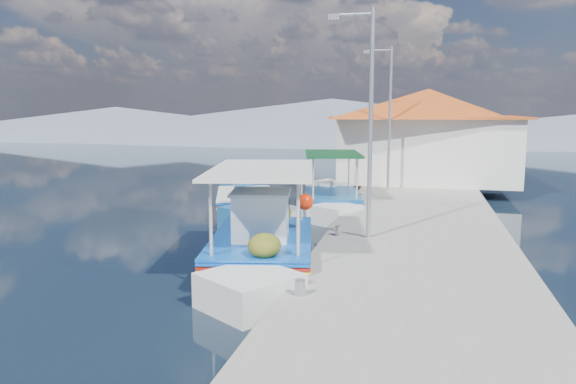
# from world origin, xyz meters

# --- Properties ---
(ground) EXTENTS (160.00, 160.00, 0.00)m
(ground) POSITION_xyz_m (0.00, 0.00, 0.00)
(ground) COLOR black
(ground) RESTS_ON ground
(quay) EXTENTS (5.00, 44.00, 0.50)m
(quay) POSITION_xyz_m (5.90, 6.00, 0.25)
(quay) COLOR gray
(quay) RESTS_ON ground
(bollards) EXTENTS (0.20, 17.20, 0.30)m
(bollards) POSITION_xyz_m (3.80, 5.25, 0.65)
(bollards) COLOR #A5A8AD
(bollards) RESTS_ON quay
(main_caique) EXTENTS (3.50, 8.26, 2.77)m
(main_caique) POSITION_xyz_m (2.12, 0.42, 0.53)
(main_caique) COLOR white
(main_caique) RESTS_ON ground
(caique_green_canopy) EXTENTS (2.96, 6.59, 2.53)m
(caique_green_canopy) POSITION_xyz_m (2.65, 8.30, 0.38)
(caique_green_canopy) COLOR white
(caique_green_canopy) RESTS_ON ground
(caique_blue_hull) EXTENTS (3.50, 6.56, 1.23)m
(caique_blue_hull) POSITION_xyz_m (-0.42, 6.88, 0.33)
(caique_blue_hull) COLOR #165089
(caique_blue_hull) RESTS_ON ground
(harbor_building) EXTENTS (10.49, 10.49, 4.40)m
(harbor_building) POSITION_xyz_m (6.20, 15.00, 2.78)
(harbor_building) COLOR silver
(harbor_building) RESTS_ON quay
(lamp_post_near) EXTENTS (1.21, 0.14, 6.00)m
(lamp_post_near) POSITION_xyz_m (4.51, 2.00, 3.85)
(lamp_post_near) COLOR #A5A8AD
(lamp_post_near) RESTS_ON quay
(lamp_post_far) EXTENTS (1.21, 0.14, 6.00)m
(lamp_post_far) POSITION_xyz_m (4.51, 11.00, 3.85)
(lamp_post_far) COLOR #A5A8AD
(lamp_post_far) RESTS_ON quay
(mountain_ridge) EXTENTS (171.40, 96.00, 5.50)m
(mountain_ridge) POSITION_xyz_m (6.54, 56.00, 2.04)
(mountain_ridge) COLOR slate
(mountain_ridge) RESTS_ON ground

